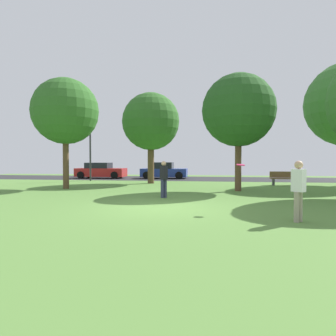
{
  "coord_description": "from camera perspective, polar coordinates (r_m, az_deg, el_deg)",
  "views": [
    {
      "loc": [
        1.79,
        -10.06,
        1.68
      ],
      "look_at": [
        0.0,
        2.19,
        1.33
      ],
      "focal_mm": 31.48,
      "sensor_mm": 36.0,
      "label": 1
    }
  ],
  "objects": [
    {
      "name": "ground_plane",
      "position": [
        10.36,
        -1.77,
        -7.72
      ],
      "size": [
        44.0,
        44.0,
        0.0
      ],
      "primitive_type": "plane",
      "color": "#547F38"
    },
    {
      "name": "road_strip",
      "position": [
        26.18,
        4.39,
        -2.06
      ],
      "size": [
        44.0,
        6.4,
        0.01
      ],
      "primitive_type": "cube",
      "color": "#28282B",
      "rests_on": "ground_plane"
    },
    {
      "name": "oak_tree_right",
      "position": [
        21.1,
        -3.35,
        8.9
      ],
      "size": [
        4.05,
        4.05,
        6.41
      ],
      "color": "brown",
      "rests_on": "ground_plane"
    },
    {
      "name": "oak_tree_left",
      "position": [
        16.43,
        13.49,
        10.78
      ],
      "size": [
        3.89,
        3.89,
        6.27
      ],
      "color": "brown",
      "rests_on": "ground_plane"
    },
    {
      "name": "maple_tree_far",
      "position": [
        18.31,
        -19.25,
        10.28
      ],
      "size": [
        3.81,
        3.81,
        6.39
      ],
      "color": "brown",
      "rests_on": "ground_plane"
    },
    {
      "name": "person_thrower",
      "position": [
        12.98,
        -0.83,
        -1.88
      ],
      "size": [
        0.38,
        0.38,
        1.62
      ],
      "rotation": [
        0.0,
        0.0,
        -0.79
      ],
      "color": "#2D334C",
      "rests_on": "ground_plane"
    },
    {
      "name": "person_catcher",
      "position": [
        8.68,
        23.94,
        -3.61
      ],
      "size": [
        0.38,
        0.38,
        1.65
      ],
      "rotation": [
        0.0,
        0.0,
        2.35
      ],
      "color": "gray",
      "rests_on": "ground_plane"
    },
    {
      "name": "frisbee_disc",
      "position": [
        9.78,
        13.9,
        0.59
      ],
      "size": [
        0.37,
        0.38,
        0.06
      ],
      "color": "#EA2D6B"
    },
    {
      "name": "parked_car_red",
      "position": [
        27.57,
        -12.92,
        -0.56
      ],
      "size": [
        4.46,
        1.97,
        1.41
      ],
      "color": "#B21E1E",
      "rests_on": "ground_plane"
    },
    {
      "name": "parked_car_blue",
      "position": [
        26.55,
        -0.83,
        -0.59
      ],
      "size": [
        4.11,
        2.02,
        1.44
      ],
      "color": "#233893",
      "rests_on": "ground_plane"
    },
    {
      "name": "park_bench",
      "position": [
        20.74,
        21.31,
        -1.86
      ],
      "size": [
        1.6,
        0.45,
        0.9
      ],
      "rotation": [
        0.0,
        0.0,
        3.14
      ],
      "color": "brown",
      "rests_on": "ground_plane"
    },
    {
      "name": "street_lamp_post",
      "position": [
        24.21,
        -14.81,
        2.91
      ],
      "size": [
        0.14,
        0.14,
        4.5
      ],
      "primitive_type": "cylinder",
      "color": "#2D2D33",
      "rests_on": "ground_plane"
    }
  ]
}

